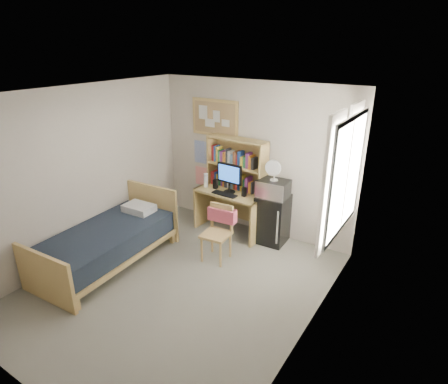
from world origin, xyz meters
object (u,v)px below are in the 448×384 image
Objects in this scene: mini_fridge at (272,219)px; bulletin_board at (215,118)px; desk_fan at (274,171)px; speaker_left at (215,184)px; microwave at (274,188)px; desk at (231,211)px; monitor at (229,178)px; desk_chair at (216,234)px; bed at (107,247)px; speaker_right at (244,192)px.

bulletin_board is at bearing 166.38° from mini_fridge.
bulletin_board is at bearing 165.55° from desk_fan.
microwave reaches higher than speaker_left.
desk is 0.64m from monitor.
desk_chair is 5.29× the size of speaker_left.
desk_chair reaches higher than bed.
speaker_right is at bearing -0.00° from monitor.
mini_fridge is (1.31, -0.25, -1.51)m from bulletin_board.
mini_fridge is at bearing 59.52° from desk_chair.
monitor is at bearing -173.87° from mini_fridge.
bulletin_board is 1.42m from speaker_right.
mini_fridge is 0.55m from microwave.
desk_chair is 0.43× the size of bed.
microwave is (1.79, 1.95, 0.68)m from bed.
microwave reaches higher than speaker_right.
monitor reaches higher than desk_chair.
mini_fridge is 4.97× the size of speaker_left.
bulletin_board reaches higher than mini_fridge.
speaker_right is at bearing -11.31° from desk.
microwave is at bearing 44.62° from bed.
speaker_right is at bearing 85.14° from desk_chair.
desk_fan is at bearing -11.52° from bulletin_board.
desk_chair reaches higher than mini_fridge.
bed is at bearing -135.54° from desk_fan.
desk_fan is at bearing 44.62° from bed.
desk_fan is (0.47, 0.97, 0.82)m from desk_chair.
monitor is 1.06× the size of microwave.
desk_fan reaches higher than speaker_left.
bulletin_board is 1.49m from desk_fan.
microwave reaches higher than mini_fridge.
desk_fan is (0.00, -0.02, 0.85)m from mini_fridge.
bed is 2.73m from microwave.
desk_chair is at bearing -66.80° from monitor.
mini_fridge is 0.99m from monitor.
speaker_left is (-0.30, 0.02, -0.17)m from monitor.
speaker_left is (0.72, 1.86, 0.56)m from bed.
desk is at bearing -178.24° from mini_fridge.
speaker_right is (-0.47, -0.14, 0.43)m from mini_fridge.
bed is at bearing -102.35° from bulletin_board.
desk_fan is (0.00, 0.00, 0.30)m from microwave.
bulletin_board is 1.14× the size of mini_fridge.
desk_chair is at bearing -118.66° from desk_fan.
desk_chair is at bearing -51.89° from speaker_left.
monitor is (-0.31, 0.87, 0.58)m from desk_chair.
bulletin_board is 1.64m from microwave.
speaker_right is (0.30, -0.08, 0.46)m from desk.
bed is at bearing -135.23° from mini_fridge.
desk is at bearing -179.72° from microwave.
desk_fan is at bearing 6.99° from desk.
desk is 0.59× the size of bed.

